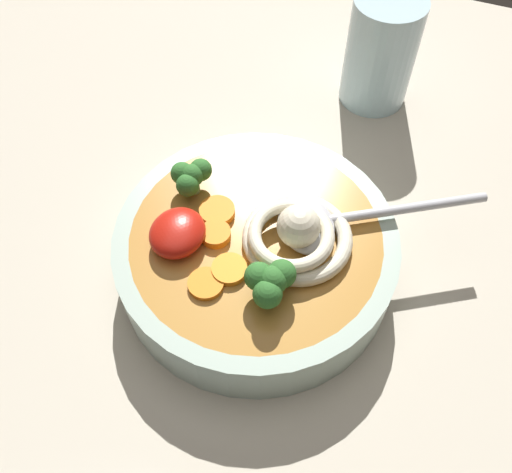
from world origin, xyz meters
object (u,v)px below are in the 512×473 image
object	(u,v)px
soup_spoon	(323,221)
drinking_glass	(381,52)
soup_bowl	(256,253)
noodle_pile	(296,235)

from	to	relation	value
soup_spoon	drinking_glass	xyz separation A→B (cm)	(-22.38, -0.87, -0.11)
soup_bowl	noodle_pile	size ratio (longest dim) A/B	2.41
noodle_pile	soup_spoon	bearing A→B (deg)	146.59
noodle_pile	drinking_glass	world-z (taller)	drinking_glass
noodle_pile	drinking_glass	size ratio (longest dim) A/B	0.84
soup_spoon	drinking_glass	size ratio (longest dim) A/B	1.45
soup_bowl	soup_spoon	size ratio (longest dim) A/B	1.39
soup_bowl	noodle_pile	xyz separation A→B (cm)	(-0.51, 3.09, 3.60)
drinking_glass	soup_bowl	bearing A→B (deg)	-8.44
soup_bowl	drinking_glass	bearing A→B (deg)	171.56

